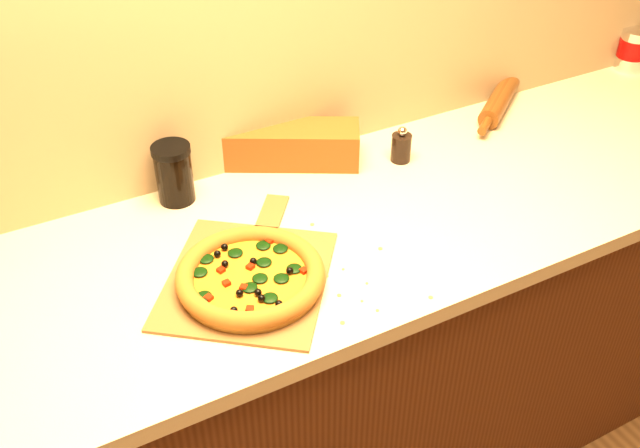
{
  "coord_description": "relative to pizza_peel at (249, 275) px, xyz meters",
  "views": [
    {
      "loc": [
        -0.52,
        0.29,
        1.88
      ],
      "look_at": [
        0.06,
        1.38,
        0.96
      ],
      "focal_mm": 40.0,
      "sensor_mm": 36.0,
      "label": 1
    }
  ],
  "objects": [
    {
      "name": "bread_bag",
      "position": [
        0.27,
        0.37,
        0.05
      ],
      "size": [
        0.38,
        0.28,
        0.1
      ],
      "primitive_type": "cube",
      "rotation": [
        0.0,
        0.0,
        -0.51
      ],
      "color": "brown",
      "rests_on": "countertop"
    },
    {
      "name": "pizza",
      "position": [
        -0.01,
        -0.03,
        0.02
      ],
      "size": [
        0.3,
        0.3,
        0.04
      ],
      "color": "#C27730",
      "rests_on": "pizza_peel"
    },
    {
      "name": "cabinet",
      "position": [
        0.12,
        0.07,
        -0.47
      ],
      "size": [
        2.8,
        0.65,
        0.86
      ],
      "primitive_type": "cube",
      "color": "#45210E",
      "rests_on": "ground"
    },
    {
      "name": "pepper_grinder",
      "position": [
        0.53,
        0.24,
        0.04
      ],
      "size": [
        0.05,
        0.05,
        0.1
      ],
      "color": "black",
      "rests_on": "countertop"
    },
    {
      "name": "countertop",
      "position": [
        0.12,
        0.07,
        -0.02
      ],
      "size": [
        2.84,
        0.68,
        0.04
      ],
      "primitive_type": "cube",
      "color": "beige",
      "rests_on": "cabinet"
    },
    {
      "name": "bottle_cap",
      "position": [
        -0.0,
        -0.01,
        -0.0
      ],
      "size": [
        0.03,
        0.03,
        0.01
      ],
      "primitive_type": "cylinder",
      "rotation": [
        0.0,
        0.0,
        0.19
      ],
      "color": "black",
      "rests_on": "countertop"
    },
    {
      "name": "dark_jar",
      "position": [
        -0.04,
        0.34,
        0.07
      ],
      "size": [
        0.09,
        0.09,
        0.15
      ],
      "color": "black",
      "rests_on": "countertop"
    },
    {
      "name": "pizza_peel",
      "position": [
        0.0,
        0.0,
        0.0
      ],
      "size": [
        0.48,
        0.5,
        0.01
      ],
      "rotation": [
        0.0,
        0.0,
        -0.66
      ],
      "color": "brown",
      "rests_on": "countertop"
    },
    {
      "name": "rolling_pin",
      "position": [
        0.95,
        0.34,
        0.03
      ],
      "size": [
        0.36,
        0.28,
        0.06
      ],
      "rotation": [
        0.0,
        0.0,
        0.65
      ],
      "color": "#5D2E0F",
      "rests_on": "countertop"
    },
    {
      "name": "coffee_canister",
      "position": [
        1.49,
        0.36,
        0.06
      ],
      "size": [
        0.09,
        0.09,
        0.13
      ],
      "color": "silver",
      "rests_on": "countertop"
    }
  ]
}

